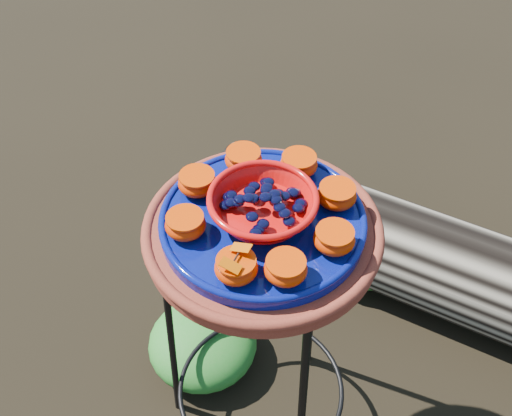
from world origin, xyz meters
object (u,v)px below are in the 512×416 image
Objects in this scene: terracotta_saucer at (263,233)px; plant_stand at (261,343)px; cobalt_plate at (263,222)px; red_bowl at (263,207)px; driftwood_log at (454,270)px.

plant_stand is at bearing 0.00° from terracotta_saucer.
cobalt_plate is 2.00× the size of red_bowl.
plant_stand is at bearing 0.00° from cobalt_plate.
cobalt_plate is at bearing 0.00° from terracotta_saucer.
cobalt_plate is at bearing -108.32° from driftwood_log.
plant_stand is 0.40m from cobalt_plate.
cobalt_plate is (0.00, 0.00, 0.40)m from plant_stand.
plant_stand is 3.81× the size of red_bowl.
terracotta_saucer reaches higher than plant_stand.
driftwood_log is at bearing 71.68° from red_bowl.
red_bowl is 0.12× the size of driftwood_log.
driftwood_log is (0.21, 0.64, -0.21)m from plant_stand.
terracotta_saucer is 0.03m from cobalt_plate.
plant_stand is 0.43m from red_bowl.
plant_stand is at bearing 0.00° from red_bowl.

